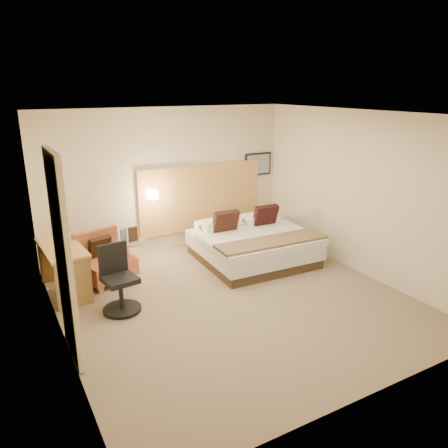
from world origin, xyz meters
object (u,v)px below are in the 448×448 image
bed (252,244)px  lounge_chair (105,261)px  side_table (129,256)px  desk (64,256)px  desk_chair (119,284)px

bed → lounge_chair: bearing=170.2°
side_table → desk: size_ratio=0.50×
desk → side_table: bearing=7.3°
bed → desk: bed is taller
bed → desk_chair: desk_chair is taller
lounge_chair → desk: (-0.63, -0.15, 0.27)m
bed → lounge_chair: size_ratio=2.11×
bed → lounge_chair: (-2.57, 0.45, 0.02)m
desk_chair → bed: bearing=14.0°
side_table → desk_chair: 1.19m
bed → side_table: bed is taller
bed → desk: bearing=174.7°
bed → lounge_chair: bed is taller
lounge_chair → bed: bearing=-9.8°
desk_chair → side_table: bearing=66.3°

